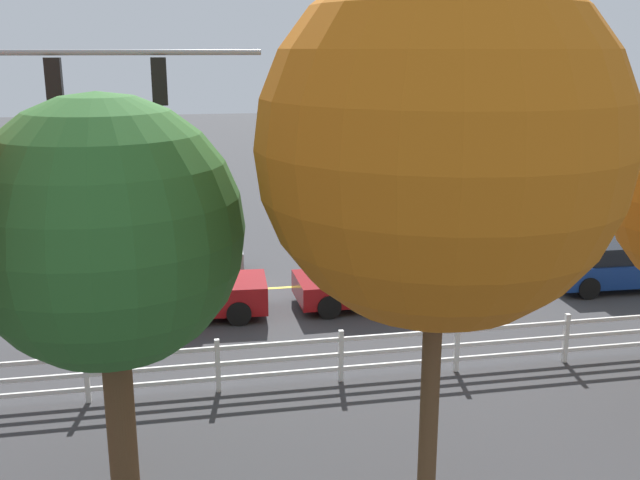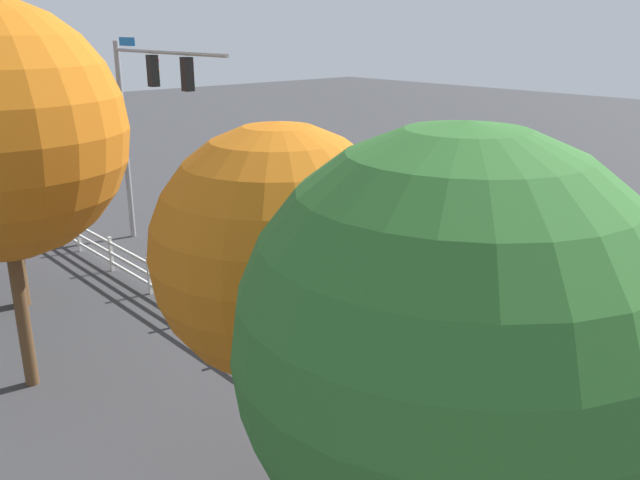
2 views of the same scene
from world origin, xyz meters
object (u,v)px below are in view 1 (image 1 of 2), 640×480
Objects in this scene: car_1 at (175,292)px; car_3 at (617,265)px; tree_2 at (440,146)px; tree_4 at (107,234)px; car_2 at (372,282)px; car_4 at (172,255)px; car_0 at (447,243)px.

car_1 is 1.15× the size of car_3.
tree_4 is at bearing -15.79° from tree_2.
tree_4 is at bearing -148.76° from car_3.
car_3 is 0.66× the size of tree_4.
car_3 is at bearing -0.35° from car_2.
car_0 is at bearing -178.42° from car_4.
car_2 is 0.69× the size of tree_4.
car_4 is (12.96, -3.61, -0.03)m from car_3.
tree_2 is at bearing 109.82° from car_4.
tree_2 is (-3.92, 12.76, 4.94)m from car_4.
tree_2 reaches higher than car_3.
car_2 is 10.46m from tree_2.
car_1 is 10.99m from tree_2.
car_2 is (-5.38, -0.02, -0.06)m from car_1.
tree_2 is (1.53, 9.08, 4.96)m from car_2.
tree_4 reaches higher than car_1.
tree_2 reaches higher than car_2.
tree_2 reaches higher than car_4.
car_4 is 12.01m from tree_4.
car_3 is at bearing -134.67° from tree_2.
car_2 is 6.58m from car_4.
car_4 is at bearing 145.14° from car_2.
car_2 is at bearing -128.56° from tree_4.
car_1 is (8.85, 3.52, 0.04)m from car_0.
car_2 is 1.04× the size of car_3.
car_0 is 0.57× the size of tree_2.
car_2 is 7.51m from car_3.
car_2 is 10.56m from tree_4.
car_1 is at bearing 23.25° from car_0.
car_1 reaches higher than car_4.
car_4 is 0.72× the size of tree_4.
car_3 is at bearing 3.61° from car_1.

